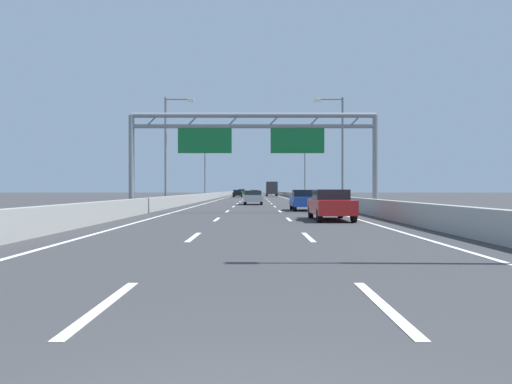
# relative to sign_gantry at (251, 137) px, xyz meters

# --- Properties ---
(ground_plane) EXTENTS (260.00, 260.00, 0.00)m
(ground_plane) POSITION_rel_sign_gantry_xyz_m (0.03, 71.89, -4.80)
(ground_plane) COLOR #38383A
(lane_dash_left_0) EXTENTS (0.16, 3.00, 0.01)m
(lane_dash_left_0) POSITION_rel_sign_gantry_xyz_m (-1.77, -24.61, -4.79)
(lane_dash_left_0) COLOR white
(lane_dash_left_0) RESTS_ON ground_plane
(lane_dash_left_1) EXTENTS (0.16, 3.00, 0.01)m
(lane_dash_left_1) POSITION_rel_sign_gantry_xyz_m (-1.77, -15.61, -4.79)
(lane_dash_left_1) COLOR white
(lane_dash_left_1) RESTS_ON ground_plane
(lane_dash_left_2) EXTENTS (0.16, 3.00, 0.01)m
(lane_dash_left_2) POSITION_rel_sign_gantry_xyz_m (-1.77, -6.61, -4.79)
(lane_dash_left_2) COLOR white
(lane_dash_left_2) RESTS_ON ground_plane
(lane_dash_left_3) EXTENTS (0.16, 3.00, 0.01)m
(lane_dash_left_3) POSITION_rel_sign_gantry_xyz_m (-1.77, 2.39, -4.79)
(lane_dash_left_3) COLOR white
(lane_dash_left_3) RESTS_ON ground_plane
(lane_dash_left_4) EXTENTS (0.16, 3.00, 0.01)m
(lane_dash_left_4) POSITION_rel_sign_gantry_xyz_m (-1.77, 11.39, -4.79)
(lane_dash_left_4) COLOR white
(lane_dash_left_4) RESTS_ON ground_plane
(lane_dash_left_5) EXTENTS (0.16, 3.00, 0.01)m
(lane_dash_left_5) POSITION_rel_sign_gantry_xyz_m (-1.77, 20.39, -4.79)
(lane_dash_left_5) COLOR white
(lane_dash_left_5) RESTS_ON ground_plane
(lane_dash_left_6) EXTENTS (0.16, 3.00, 0.01)m
(lane_dash_left_6) POSITION_rel_sign_gantry_xyz_m (-1.77, 29.39, -4.79)
(lane_dash_left_6) COLOR white
(lane_dash_left_6) RESTS_ON ground_plane
(lane_dash_left_7) EXTENTS (0.16, 3.00, 0.01)m
(lane_dash_left_7) POSITION_rel_sign_gantry_xyz_m (-1.77, 38.39, -4.79)
(lane_dash_left_7) COLOR white
(lane_dash_left_7) RESTS_ON ground_plane
(lane_dash_left_8) EXTENTS (0.16, 3.00, 0.01)m
(lane_dash_left_8) POSITION_rel_sign_gantry_xyz_m (-1.77, 47.39, -4.79)
(lane_dash_left_8) COLOR white
(lane_dash_left_8) RESTS_ON ground_plane
(lane_dash_left_9) EXTENTS (0.16, 3.00, 0.01)m
(lane_dash_left_9) POSITION_rel_sign_gantry_xyz_m (-1.77, 56.39, -4.79)
(lane_dash_left_9) COLOR white
(lane_dash_left_9) RESTS_ON ground_plane
(lane_dash_left_10) EXTENTS (0.16, 3.00, 0.01)m
(lane_dash_left_10) POSITION_rel_sign_gantry_xyz_m (-1.77, 65.39, -4.79)
(lane_dash_left_10) COLOR white
(lane_dash_left_10) RESTS_ON ground_plane
(lane_dash_left_11) EXTENTS (0.16, 3.00, 0.01)m
(lane_dash_left_11) POSITION_rel_sign_gantry_xyz_m (-1.77, 74.39, -4.79)
(lane_dash_left_11) COLOR white
(lane_dash_left_11) RESTS_ON ground_plane
(lane_dash_left_12) EXTENTS (0.16, 3.00, 0.01)m
(lane_dash_left_12) POSITION_rel_sign_gantry_xyz_m (-1.77, 83.39, -4.79)
(lane_dash_left_12) COLOR white
(lane_dash_left_12) RESTS_ON ground_plane
(lane_dash_left_13) EXTENTS (0.16, 3.00, 0.01)m
(lane_dash_left_13) POSITION_rel_sign_gantry_xyz_m (-1.77, 92.39, -4.79)
(lane_dash_left_13) COLOR white
(lane_dash_left_13) RESTS_ON ground_plane
(lane_dash_left_14) EXTENTS (0.16, 3.00, 0.01)m
(lane_dash_left_14) POSITION_rel_sign_gantry_xyz_m (-1.77, 101.39, -4.79)
(lane_dash_left_14) COLOR white
(lane_dash_left_14) RESTS_ON ground_plane
(lane_dash_left_15) EXTENTS (0.16, 3.00, 0.01)m
(lane_dash_left_15) POSITION_rel_sign_gantry_xyz_m (-1.77, 110.39, -4.79)
(lane_dash_left_15) COLOR white
(lane_dash_left_15) RESTS_ON ground_plane
(lane_dash_left_16) EXTENTS (0.16, 3.00, 0.01)m
(lane_dash_left_16) POSITION_rel_sign_gantry_xyz_m (-1.77, 119.39, -4.79)
(lane_dash_left_16) COLOR white
(lane_dash_left_16) RESTS_ON ground_plane
(lane_dash_left_17) EXTENTS (0.16, 3.00, 0.01)m
(lane_dash_left_17) POSITION_rel_sign_gantry_xyz_m (-1.77, 128.39, -4.79)
(lane_dash_left_17) COLOR white
(lane_dash_left_17) RESTS_ON ground_plane
(lane_dash_right_0) EXTENTS (0.16, 3.00, 0.01)m
(lane_dash_right_0) POSITION_rel_sign_gantry_xyz_m (1.83, -24.61, -4.79)
(lane_dash_right_0) COLOR white
(lane_dash_right_0) RESTS_ON ground_plane
(lane_dash_right_1) EXTENTS (0.16, 3.00, 0.01)m
(lane_dash_right_1) POSITION_rel_sign_gantry_xyz_m (1.83, -15.61, -4.79)
(lane_dash_right_1) COLOR white
(lane_dash_right_1) RESTS_ON ground_plane
(lane_dash_right_2) EXTENTS (0.16, 3.00, 0.01)m
(lane_dash_right_2) POSITION_rel_sign_gantry_xyz_m (1.83, -6.61, -4.79)
(lane_dash_right_2) COLOR white
(lane_dash_right_2) RESTS_ON ground_plane
(lane_dash_right_3) EXTENTS (0.16, 3.00, 0.01)m
(lane_dash_right_3) POSITION_rel_sign_gantry_xyz_m (1.83, 2.39, -4.79)
(lane_dash_right_3) COLOR white
(lane_dash_right_3) RESTS_ON ground_plane
(lane_dash_right_4) EXTENTS (0.16, 3.00, 0.01)m
(lane_dash_right_4) POSITION_rel_sign_gantry_xyz_m (1.83, 11.39, -4.79)
(lane_dash_right_4) COLOR white
(lane_dash_right_4) RESTS_ON ground_plane
(lane_dash_right_5) EXTENTS (0.16, 3.00, 0.01)m
(lane_dash_right_5) POSITION_rel_sign_gantry_xyz_m (1.83, 20.39, -4.79)
(lane_dash_right_5) COLOR white
(lane_dash_right_5) RESTS_ON ground_plane
(lane_dash_right_6) EXTENTS (0.16, 3.00, 0.01)m
(lane_dash_right_6) POSITION_rel_sign_gantry_xyz_m (1.83, 29.39, -4.79)
(lane_dash_right_6) COLOR white
(lane_dash_right_6) RESTS_ON ground_plane
(lane_dash_right_7) EXTENTS (0.16, 3.00, 0.01)m
(lane_dash_right_7) POSITION_rel_sign_gantry_xyz_m (1.83, 38.39, -4.79)
(lane_dash_right_7) COLOR white
(lane_dash_right_7) RESTS_ON ground_plane
(lane_dash_right_8) EXTENTS (0.16, 3.00, 0.01)m
(lane_dash_right_8) POSITION_rel_sign_gantry_xyz_m (1.83, 47.39, -4.79)
(lane_dash_right_8) COLOR white
(lane_dash_right_8) RESTS_ON ground_plane
(lane_dash_right_9) EXTENTS (0.16, 3.00, 0.01)m
(lane_dash_right_9) POSITION_rel_sign_gantry_xyz_m (1.83, 56.39, -4.79)
(lane_dash_right_9) COLOR white
(lane_dash_right_9) RESTS_ON ground_plane
(lane_dash_right_10) EXTENTS (0.16, 3.00, 0.01)m
(lane_dash_right_10) POSITION_rel_sign_gantry_xyz_m (1.83, 65.39, -4.79)
(lane_dash_right_10) COLOR white
(lane_dash_right_10) RESTS_ON ground_plane
(lane_dash_right_11) EXTENTS (0.16, 3.00, 0.01)m
(lane_dash_right_11) POSITION_rel_sign_gantry_xyz_m (1.83, 74.39, -4.79)
(lane_dash_right_11) COLOR white
(lane_dash_right_11) RESTS_ON ground_plane
(lane_dash_right_12) EXTENTS (0.16, 3.00, 0.01)m
(lane_dash_right_12) POSITION_rel_sign_gantry_xyz_m (1.83, 83.39, -4.79)
(lane_dash_right_12) COLOR white
(lane_dash_right_12) RESTS_ON ground_plane
(lane_dash_right_13) EXTENTS (0.16, 3.00, 0.01)m
(lane_dash_right_13) POSITION_rel_sign_gantry_xyz_m (1.83, 92.39, -4.79)
(lane_dash_right_13) COLOR white
(lane_dash_right_13) RESTS_ON ground_plane
(lane_dash_right_14) EXTENTS (0.16, 3.00, 0.01)m
(lane_dash_right_14) POSITION_rel_sign_gantry_xyz_m (1.83, 101.39, -4.79)
(lane_dash_right_14) COLOR white
(lane_dash_right_14) RESTS_ON ground_plane
(lane_dash_right_15) EXTENTS (0.16, 3.00, 0.01)m
(lane_dash_right_15) POSITION_rel_sign_gantry_xyz_m (1.83, 110.39, -4.79)
(lane_dash_right_15) COLOR white
(lane_dash_right_15) RESTS_ON ground_plane
(lane_dash_right_16) EXTENTS (0.16, 3.00, 0.01)m
(lane_dash_right_16) POSITION_rel_sign_gantry_xyz_m (1.83, 119.39, -4.79)
(lane_dash_right_16) COLOR white
(lane_dash_right_16) RESTS_ON ground_plane
(lane_dash_right_17) EXTENTS (0.16, 3.00, 0.01)m
(lane_dash_right_17) POSITION_rel_sign_gantry_xyz_m (1.83, 128.39, -4.79)
(lane_dash_right_17) COLOR white
(lane_dash_right_17) RESTS_ON ground_plane
(edge_line_left) EXTENTS (0.16, 176.00, 0.01)m
(edge_line_left) POSITION_rel_sign_gantry_xyz_m (-5.22, 59.89, -4.79)
(edge_line_left) COLOR white
(edge_line_left) RESTS_ON ground_plane
(edge_line_right) EXTENTS (0.16, 176.00, 0.01)m
(edge_line_right) POSITION_rel_sign_gantry_xyz_m (5.28, 59.89, -4.79)
(edge_line_right) COLOR white
(edge_line_right) RESTS_ON ground_plane
(barrier_left) EXTENTS (0.45, 220.00, 0.95)m
(barrier_left) POSITION_rel_sign_gantry_xyz_m (-6.87, 81.89, -4.32)
(barrier_left) COLOR #9E9E99
(barrier_left) RESTS_ON ground_plane
(barrier_right) EXTENTS (0.45, 220.00, 0.95)m
(barrier_right) POSITION_rel_sign_gantry_xyz_m (6.93, 81.89, -4.32)
(barrier_right) COLOR #9E9E99
(barrier_right) RESTS_ON ground_plane
(sign_gantry) EXTENTS (15.82, 0.36, 6.36)m
(sign_gantry) POSITION_rel_sign_gantry_xyz_m (0.00, 0.00, 0.00)
(sign_gantry) COLOR gray
(sign_gantry) RESTS_ON ground_plane
(streetlamp_left_mid) EXTENTS (2.58, 0.28, 9.50)m
(streetlamp_left_mid) POSITION_rel_sign_gantry_xyz_m (-7.43, 11.51, 0.60)
(streetlamp_left_mid) COLOR slate
(streetlamp_left_mid) RESTS_ON ground_plane
(streetlamp_right_mid) EXTENTS (2.58, 0.28, 9.50)m
(streetlamp_right_mid) POSITION_rel_sign_gantry_xyz_m (7.50, 11.51, 0.60)
(streetlamp_right_mid) COLOR slate
(streetlamp_right_mid) RESTS_ON ground_plane
(streetlamp_left_far) EXTENTS (2.58, 0.28, 9.50)m
(streetlamp_left_far) POSITION_rel_sign_gantry_xyz_m (-7.43, 44.19, 0.60)
(streetlamp_left_far) COLOR slate
(streetlamp_left_far) RESTS_ON ground_plane
(streetlamp_right_far) EXTENTS (2.58, 0.28, 9.50)m
(streetlamp_right_far) POSITION_rel_sign_gantry_xyz_m (7.50, 44.19, 0.60)
(streetlamp_right_far) COLOR slate
(streetlamp_right_far) RESTS_ON ground_plane
(blue_car) EXTENTS (1.74, 4.16, 1.48)m
(blue_car) POSITION_rel_sign_gantry_xyz_m (3.60, 3.80, -4.05)
(blue_car) COLOR #2347AD
(blue_car) RESTS_ON ground_plane
(red_car) EXTENTS (1.78, 4.59, 1.50)m
(red_car) POSITION_rel_sign_gantry_xyz_m (3.84, -7.08, -4.03)
(red_car) COLOR red
(red_car) RESTS_ON ground_plane
(yellow_car) EXTENTS (1.77, 4.24, 1.41)m
(yellow_car) POSITION_rel_sign_gantry_xyz_m (-3.70, 75.29, -4.07)
(yellow_car) COLOR yellow
(yellow_car) RESTS_ON ground_plane
(green_car) EXTENTS (1.83, 4.17, 1.58)m
(green_car) POSITION_rel_sign_gantry_xyz_m (-3.67, 100.12, -4.00)
(green_car) COLOR #1E7A38
(green_car) RESTS_ON ground_plane
(black_car) EXTENTS (1.80, 4.13, 1.44)m
(black_car) POSITION_rel_sign_gantry_xyz_m (-3.39, 63.86, -4.06)
(black_car) COLOR black
(black_car) RESTS_ON ground_plane
(orange_car) EXTENTS (1.70, 4.62, 1.41)m
(orange_car) POSITION_rel_sign_gantry_xyz_m (-0.11, 72.92, -4.07)
(orange_car) COLOR orange
(orange_car) RESTS_ON ground_plane
(silver_car) EXTENTS (1.83, 4.55, 1.40)m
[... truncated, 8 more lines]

